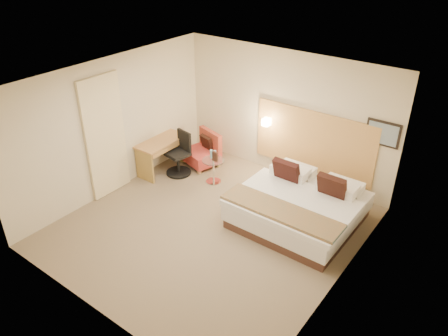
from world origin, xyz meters
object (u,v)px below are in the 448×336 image
Objects in this scene: desk at (162,147)px; lounge_chair at (203,152)px; desk_chair at (180,157)px; side_table at (213,170)px; bed at (299,206)px.

lounge_chair is at bearing 54.88° from desk.
desk is at bearing -160.22° from desk_chair.
lounge_chair is 0.95m from desk.
side_table is 1.25m from desk.
desk_chair is at bearing -104.22° from lounge_chair.
desk reaches higher than side_table.
bed is at bearing -0.70° from desk_chair.
lounge_chair is 0.93× the size of desk_chair.
lounge_chair is (-2.77, 0.65, -0.02)m from bed.
lounge_chair is at bearing 144.12° from side_table.
bed is 2.11m from side_table.
side_table is 0.45× the size of desk.
desk is (-3.29, -0.10, 0.24)m from bed.
bed is at bearing -13.18° from lounge_chair.
desk_chair is (-0.82, -0.13, 0.10)m from side_table.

